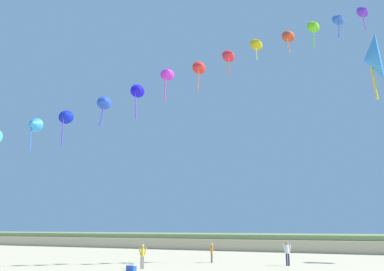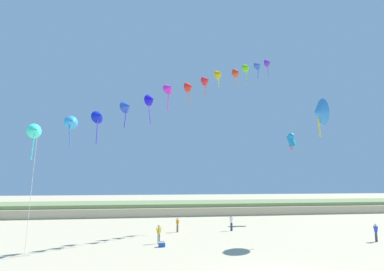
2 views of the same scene
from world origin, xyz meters
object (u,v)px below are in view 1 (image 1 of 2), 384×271
person_near_right (287,252)px  beach_cooler (131,268)px  person_far_left (212,251)px  large_kite_low_lead (372,59)px  person_near_left (143,255)px

person_near_right → beach_cooler: size_ratio=3.04×
person_far_left → large_kite_low_lead: 18.83m
person_far_left → beach_cooler: size_ratio=2.66×
person_near_right → person_far_left: (-6.09, 0.03, -0.13)m
person_near_right → beach_cooler: 11.70m
person_near_right → large_kite_low_lead: 15.14m
large_kite_low_lead → beach_cooler: 19.62m
person_far_left → person_near_left: bearing=-111.3°
person_near_left → large_kite_low_lead: (15.59, -0.88, 11.34)m
person_near_right → beach_cooler: (-8.48, -8.02, -0.80)m
person_near_left → person_near_right: person_near_right is taller
person_near_right → large_kite_low_lead: large_kite_low_lead is taller
person_near_left → person_far_left: bearing=68.7°
person_near_left → large_kite_low_lead: 19.30m
person_near_left → beach_cooler: 1.74m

